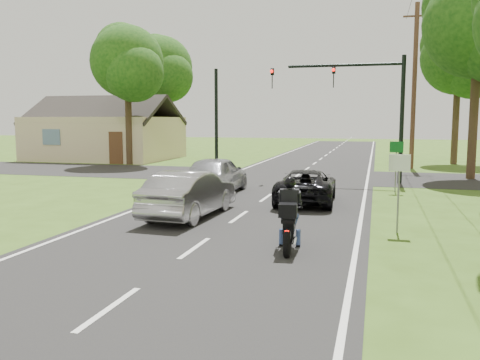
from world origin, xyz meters
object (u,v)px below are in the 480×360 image
motorcycle_rider (289,221)px  silver_suv (216,175)px  silver_sedan (190,194)px  sign_green (396,154)px  dark_suv (306,186)px  traffic_signal (362,96)px  sign_white (399,174)px  utility_pole_far (414,85)px

motorcycle_rider → silver_suv: size_ratio=0.44×
motorcycle_rider → silver_sedan: (-3.68, 3.21, 0.05)m
silver_suv → sign_green: (7.14, 2.34, 0.81)m
dark_suv → traffic_signal: (1.68, 6.66, 3.52)m
silver_sedan → silver_suv: silver_suv is taller
silver_suv → sign_white: 8.99m
dark_suv → traffic_signal: traffic_signal is taller
motorcycle_rider → sign_green: (2.72, 10.54, 0.91)m
silver_sedan → traffic_signal: bearing=-111.8°
silver_sedan → sign_green: size_ratio=2.07×
dark_suv → utility_pole_far: 15.98m
motorcycle_rider → utility_pole_far: utility_pole_far is taller
utility_pole_far → silver_suv: bearing=-122.3°
silver_sedan → traffic_signal: traffic_signal is taller
motorcycle_rider → sign_white: sign_white is taller
silver_suv → silver_sedan: bearing=97.4°
motorcycle_rider → utility_pole_far: 22.36m
traffic_signal → utility_pole_far: size_ratio=0.64×
silver_suv → traffic_signal: bearing=-137.1°
traffic_signal → sign_white: 11.39m
motorcycle_rider → silver_sedan: 4.89m
dark_suv → sign_green: size_ratio=2.06×
sign_green → motorcycle_rider: bearing=-104.5°
silver_sedan → sign_green: bearing=-127.9°
motorcycle_rider → silver_sedan: bearing=133.1°
motorcycle_rider → sign_white: size_ratio=0.95×
silver_suv → sign_green: 7.55m
sign_white → silver_sedan: bearing=173.8°
dark_suv → traffic_signal: 7.71m
traffic_signal → sign_white: bearing=-83.0°
silver_suv → sign_green: sign_green is taller
silver_suv → utility_pole_far: 16.37m
dark_suv → silver_sedan: (-3.16, -3.68, 0.12)m
silver_suv → sign_green: size_ratio=2.15×
silver_sedan → sign_green: (6.40, 7.32, 0.86)m
silver_suv → sign_green: bearing=-162.9°
silver_sedan → utility_pole_far: bearing=-109.5°
motorcycle_rider → sign_green: size_ratio=0.95×
motorcycle_rider → dark_suv: (-0.52, 6.90, -0.07)m
dark_suv → silver_suv: silver_suv is taller
traffic_signal → utility_pole_far: 8.55m
traffic_signal → silver_sedan: bearing=-115.1°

